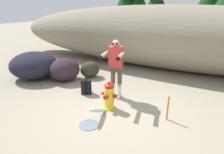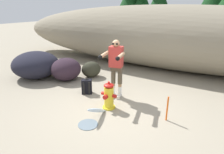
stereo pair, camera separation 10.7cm
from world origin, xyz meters
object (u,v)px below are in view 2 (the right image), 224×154
at_px(fire_hydrant, 109,96).
at_px(survey_stake, 167,109).
at_px(boulder_mid, 66,69).
at_px(boulder_large, 36,65).
at_px(utility_worker, 116,62).
at_px(boulder_small, 91,69).
at_px(spare_backpack, 87,87).

relative_size(fire_hydrant, survey_stake, 1.22).
bearing_deg(survey_stake, boulder_mid, 167.59).
distance_m(boulder_large, boulder_mid, 1.22).
height_order(fire_hydrant, utility_worker, utility_worker).
relative_size(fire_hydrant, boulder_mid, 0.68).
bearing_deg(boulder_large, utility_worker, -0.68).
distance_m(boulder_small, survey_stake, 3.63).
height_order(spare_backpack, boulder_small, boulder_small).
bearing_deg(spare_backpack, fire_hydrant, -145.34).
xyz_separation_m(boulder_large, survey_stake, (5.03, -0.51, -0.18)).
distance_m(fire_hydrant, spare_backpack, 1.15).
relative_size(spare_backpack, boulder_mid, 0.44).
xyz_separation_m(boulder_large, boulder_mid, (1.17, 0.34, -0.08)).
bearing_deg(survey_stake, fire_hydrant, -173.34).
height_order(fire_hydrant, survey_stake, fire_hydrant).
height_order(utility_worker, survey_stake, utility_worker).
relative_size(utility_worker, spare_backpack, 3.58).
bearing_deg(boulder_large, boulder_mid, 16.08).
bearing_deg(utility_worker, boulder_small, -136.22).
distance_m(fire_hydrant, boulder_small, 2.51).
height_order(utility_worker, boulder_large, utility_worker).
height_order(boulder_small, survey_stake, survey_stake).
height_order(utility_worker, boulder_small, utility_worker).
bearing_deg(utility_worker, survey_stake, 60.47).
distance_m(fire_hydrant, boulder_mid, 2.61).
xyz_separation_m(spare_backpack, survey_stake, (2.52, -0.28, 0.08)).
bearing_deg(survey_stake, boulder_large, 174.18).
distance_m(spare_backpack, boulder_small, 1.49).
distance_m(utility_worker, boulder_large, 3.47).
xyz_separation_m(fire_hydrant, boulder_mid, (-2.40, 1.02, 0.07)).
xyz_separation_m(boulder_mid, survey_stake, (3.86, -0.85, -0.10)).
height_order(fire_hydrant, boulder_large, boulder_large).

